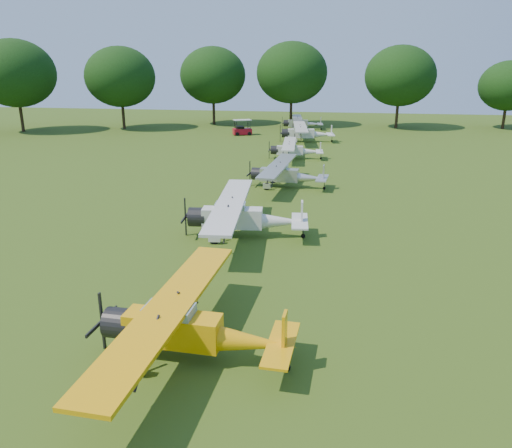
{
  "coord_description": "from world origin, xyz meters",
  "views": [
    {
      "loc": [
        5.8,
        -24.31,
        9.84
      ],
      "look_at": [
        1.53,
        1.16,
        1.4
      ],
      "focal_mm": 35.0,
      "sensor_mm": 36.0,
      "label": 1
    }
  ],
  "objects_px": {
    "aircraft_5": "(294,149)",
    "aircraft_7": "(301,122)",
    "aircraft_2": "(187,326)",
    "aircraft_6": "(305,132)",
    "golf_cart": "(242,130)",
    "aircraft_4": "(285,173)",
    "aircraft_3": "(242,215)"
  },
  "relations": [
    {
      "from": "aircraft_6",
      "to": "aircraft_7",
      "type": "distance_m",
      "value": 12.03
    },
    {
      "from": "aircraft_5",
      "to": "aircraft_7",
      "type": "height_order",
      "value": "aircraft_7"
    },
    {
      "from": "aircraft_2",
      "to": "golf_cart",
      "type": "xyz_separation_m",
      "value": [
        -8.8,
        54.63,
        -0.57
      ]
    },
    {
      "from": "aircraft_2",
      "to": "aircraft_5",
      "type": "height_order",
      "value": "aircraft_2"
    },
    {
      "from": "aircraft_2",
      "to": "aircraft_7",
      "type": "height_order",
      "value": "aircraft_2"
    },
    {
      "from": "aircraft_2",
      "to": "aircraft_4",
      "type": "bearing_deg",
      "value": 91.33
    },
    {
      "from": "aircraft_3",
      "to": "aircraft_7",
      "type": "distance_m",
      "value": 48.96
    },
    {
      "from": "aircraft_7",
      "to": "aircraft_2",
      "type": "bearing_deg",
      "value": -95.55
    },
    {
      "from": "aircraft_4",
      "to": "aircraft_6",
      "type": "distance_m",
      "value": 24.58
    },
    {
      "from": "aircraft_2",
      "to": "aircraft_6",
      "type": "bearing_deg",
      "value": 92.15
    },
    {
      "from": "aircraft_2",
      "to": "aircraft_3",
      "type": "distance_m",
      "value": 12.8
    },
    {
      "from": "aircraft_5",
      "to": "aircraft_7",
      "type": "xyz_separation_m",
      "value": [
        -1.19,
        23.82,
        0.08
      ]
    },
    {
      "from": "aircraft_7",
      "to": "golf_cart",
      "type": "bearing_deg",
      "value": -143.83
    },
    {
      "from": "aircraft_2",
      "to": "aircraft_3",
      "type": "height_order",
      "value": "aircraft_3"
    },
    {
      "from": "aircraft_4",
      "to": "aircraft_5",
      "type": "relative_size",
      "value": 1.13
    },
    {
      "from": "aircraft_3",
      "to": "golf_cart",
      "type": "bearing_deg",
      "value": 95.86
    },
    {
      "from": "golf_cart",
      "to": "aircraft_2",
      "type": "bearing_deg",
      "value": -104.77
    },
    {
      "from": "aircraft_3",
      "to": "golf_cart",
      "type": "height_order",
      "value": "aircraft_3"
    },
    {
      "from": "aircraft_4",
      "to": "aircraft_7",
      "type": "relative_size",
      "value": 1.05
    },
    {
      "from": "aircraft_6",
      "to": "aircraft_7",
      "type": "relative_size",
      "value": 1.13
    },
    {
      "from": "aircraft_7",
      "to": "aircraft_3",
      "type": "bearing_deg",
      "value": -96.01
    },
    {
      "from": "aircraft_3",
      "to": "aircraft_4",
      "type": "distance_m",
      "value": 12.5
    },
    {
      "from": "aircraft_7",
      "to": "aircraft_5",
      "type": "bearing_deg",
      "value": -93.71
    },
    {
      "from": "aircraft_6",
      "to": "aircraft_5",
      "type": "bearing_deg",
      "value": -98.3
    },
    {
      "from": "aircraft_2",
      "to": "aircraft_5",
      "type": "bearing_deg",
      "value": 92.45
    },
    {
      "from": "aircraft_5",
      "to": "golf_cart",
      "type": "relative_size",
      "value": 3.22
    },
    {
      "from": "aircraft_2",
      "to": "golf_cart",
      "type": "bearing_deg",
      "value": 101.74
    },
    {
      "from": "aircraft_7",
      "to": "golf_cart",
      "type": "distance_m",
      "value": 10.49
    },
    {
      "from": "aircraft_4",
      "to": "aircraft_7",
      "type": "bearing_deg",
      "value": 96.5
    },
    {
      "from": "aircraft_2",
      "to": "aircraft_5",
      "type": "xyz_separation_m",
      "value": [
        0.09,
        37.92,
        -0.22
      ]
    },
    {
      "from": "aircraft_6",
      "to": "aircraft_3",
      "type": "bearing_deg",
      "value": -98.42
    },
    {
      "from": "aircraft_5",
      "to": "aircraft_7",
      "type": "relative_size",
      "value": 0.93
    }
  ]
}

